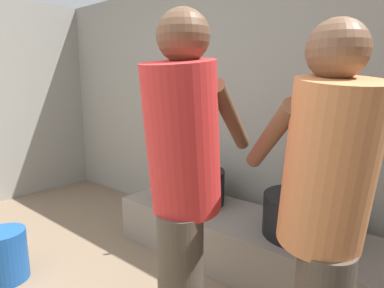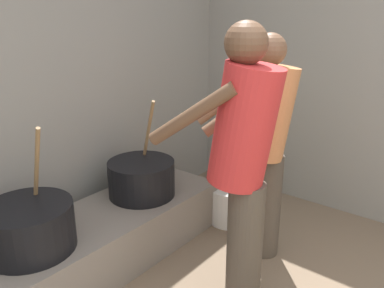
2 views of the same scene
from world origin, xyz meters
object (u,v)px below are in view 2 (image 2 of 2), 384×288
Objects in this scene: cook_in_orange_shirt at (266,137)px; cook_in_red_shirt at (242,157)px; cooking_pot_secondary at (30,227)px; bucket_white_plastic at (231,203)px; cooking_pot_main at (142,178)px.

cook_in_orange_shirt is 0.56m from cook_in_red_shirt.
cooking_pot_secondary reaches higher than bucket_white_plastic.
cook_in_orange_shirt reaches higher than bucket_white_plastic.
cook_in_orange_shirt reaches higher than cooking_pot_main.
cooking_pot_secondary is at bearing 127.65° from cook_in_red_shirt.
cooking_pot_main is 0.81m from bucket_white_plastic.
bucket_white_plastic is at bearing -30.51° from cooking_pot_main.
bucket_white_plastic is at bearing 35.43° from cook_in_red_shirt.
cook_in_orange_shirt is at bearing -121.89° from bucket_white_plastic.
cooking_pot_secondary is 0.48× the size of cook_in_orange_shirt.
cook_in_red_shirt is 1.24m from bucket_white_plastic.
cooking_pot_main is at bearing 0.76° from cooking_pot_secondary.
cooking_pot_main is at bearing 80.07° from cook_in_red_shirt.
cooking_pot_main is 1.93× the size of bucket_white_plastic.
cook_in_red_shirt reaches higher than cooking_pot_main.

